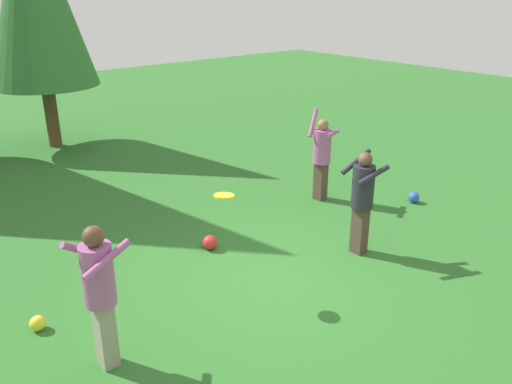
# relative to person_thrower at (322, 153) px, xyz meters

# --- Properties ---
(ground_plane) EXTENTS (40.00, 40.00, 0.00)m
(ground_plane) POSITION_rel_person_thrower_xyz_m (-2.83, -1.69, -0.96)
(ground_plane) COLOR #2D6B28
(person_thrower) EXTENTS (0.62, 0.63, 1.77)m
(person_thrower) POSITION_rel_person_thrower_xyz_m (0.00, 0.00, 0.00)
(person_thrower) COLOR #4C382D
(person_thrower) RESTS_ON ground_plane
(person_catcher) EXTENTS (0.63, 0.57, 1.71)m
(person_catcher) POSITION_rel_person_thrower_xyz_m (-5.38, -1.87, 0.06)
(person_catcher) COLOR gray
(person_catcher) RESTS_ON ground_plane
(person_bystander) EXTENTS (0.63, 0.57, 1.65)m
(person_bystander) POSITION_rel_person_thrower_xyz_m (-1.15, -1.94, 0.03)
(person_bystander) COLOR #4C382D
(person_bystander) RESTS_ON ground_plane
(frisbee) EXTENTS (0.38, 0.38, 0.05)m
(frisbee) POSITION_rel_person_thrower_xyz_m (-3.47, -1.52, 0.48)
(frisbee) COLOR yellow
(ball_red) EXTENTS (0.24, 0.24, 0.24)m
(ball_red) POSITION_rel_person_thrower_xyz_m (-2.90, -0.34, -0.84)
(ball_red) COLOR red
(ball_red) RESTS_ON ground_plane
(ball_blue) EXTENTS (0.21, 0.21, 0.21)m
(ball_blue) POSITION_rel_person_thrower_xyz_m (1.27, -1.31, -0.85)
(ball_blue) COLOR blue
(ball_blue) RESTS_ON ground_plane
(ball_yellow) EXTENTS (0.19, 0.19, 0.19)m
(ball_yellow) POSITION_rel_person_thrower_xyz_m (-5.77, -0.72, -0.86)
(ball_yellow) COLOR yellow
(ball_yellow) RESTS_ON ground_plane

